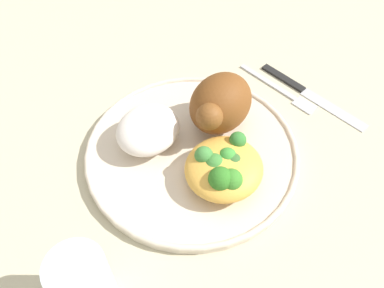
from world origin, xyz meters
The scene contains 8 objects.
ground_plane centered at (0.00, 0.00, 0.00)m, with size 2.00×2.00×0.00m, color #BEB696.
plate centered at (0.00, 0.00, 0.01)m, with size 0.29×0.29×0.02m.
roasted_chicken centered at (-0.06, 0.00, 0.06)m, with size 0.11×0.08×0.08m.
rice_pile centered at (0.03, -0.05, 0.04)m, with size 0.09×0.08×0.04m, color white.
mac_cheese_with_broccoli centered at (0.01, 0.06, 0.04)m, with size 0.10×0.10×0.05m.
fork centered at (-0.19, 0.03, 0.00)m, with size 0.03×0.14×0.01m.
knife centered at (-0.21, 0.05, 0.00)m, with size 0.03×0.19×0.01m.
water_glass centered at (0.22, 0.04, 0.05)m, with size 0.06×0.06×0.10m, color silver.
Camera 1 is at (0.26, 0.21, 0.45)m, focal length 37.81 mm.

